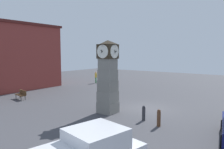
# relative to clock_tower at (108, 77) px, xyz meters

# --- Properties ---
(ground_plane) EXTENTS (66.53, 66.53, 0.00)m
(ground_plane) POSITION_rel_clock_tower_xyz_m (2.86, -1.90, -2.74)
(ground_plane) COLOR #424247
(clock_tower) EXTENTS (1.67, 1.64, 5.54)m
(clock_tower) POSITION_rel_clock_tower_xyz_m (0.00, 0.00, 0.00)
(clock_tower) COLOR gray
(clock_tower) RESTS_ON ground_plane
(bollard_near_tower) EXTENTS (0.24, 0.24, 1.09)m
(bollard_near_tower) POSITION_rel_clock_tower_xyz_m (-0.65, -4.50, -2.19)
(bollard_near_tower) COLOR brown
(bollard_near_tower) RESTS_ON ground_plane
(bollard_mid_row) EXTENTS (0.23, 0.23, 1.03)m
(bollard_mid_row) POSITION_rel_clock_tower_xyz_m (-0.14, -3.17, -2.22)
(bollard_mid_row) COLOR #333338
(bollard_mid_row) RESTS_ON ground_plane
(bench) EXTENTS (0.80, 1.67, 0.90)m
(bench) POSITION_rel_clock_tower_xyz_m (-1.24, 9.85, -2.22)
(bench) COLOR brown
(bench) RESTS_ON ground_plane
(pedestrian_near_bench) EXTENTS (0.43, 0.46, 1.75)m
(pedestrian_near_bench) POSITION_rel_clock_tower_xyz_m (11.92, 11.36, -1.73)
(pedestrian_near_bench) COLOR #338C4C
(pedestrian_near_bench) RESTS_ON ground_plane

